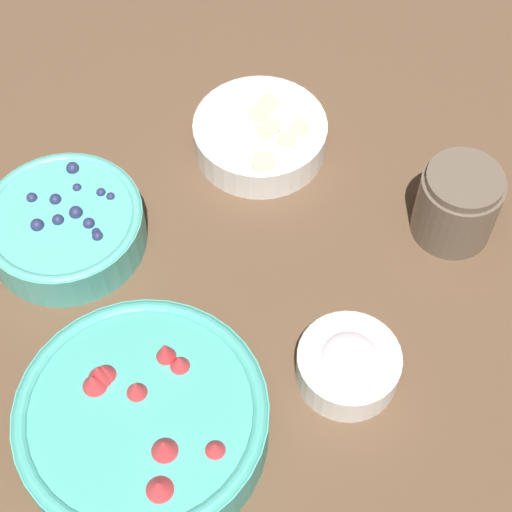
{
  "coord_description": "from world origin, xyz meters",
  "views": [
    {
      "loc": [
        -0.19,
        -0.48,
        0.84
      ],
      "look_at": [
        0.02,
        -0.01,
        0.04
      ],
      "focal_mm": 60.0,
      "sensor_mm": 36.0,
      "label": 1
    }
  ],
  "objects_px": {
    "bowl_strawberries": "(143,419)",
    "jar_chocolate": "(457,205)",
    "bowl_blueberries": "(65,225)",
    "bowl_bananas": "(260,133)",
    "bowl_cream": "(348,363)"
  },
  "relations": [
    {
      "from": "bowl_strawberries",
      "to": "jar_chocolate",
      "type": "relative_size",
      "value": 2.62
    },
    {
      "from": "bowl_blueberries",
      "to": "bowl_bananas",
      "type": "distance_m",
      "value": 0.27
    },
    {
      "from": "bowl_blueberries",
      "to": "bowl_cream",
      "type": "height_order",
      "value": "bowl_blueberries"
    },
    {
      "from": "bowl_bananas",
      "to": "bowl_cream",
      "type": "height_order",
      "value": "bowl_cream"
    },
    {
      "from": "bowl_blueberries",
      "to": "bowl_cream",
      "type": "bearing_deg",
      "value": -53.34
    },
    {
      "from": "jar_chocolate",
      "to": "bowl_blueberries",
      "type": "bearing_deg",
      "value": 157.87
    },
    {
      "from": "bowl_blueberries",
      "to": "bowl_bananas",
      "type": "xyz_separation_m",
      "value": [
        0.27,
        0.04,
        -0.0
      ]
    },
    {
      "from": "bowl_blueberries",
      "to": "jar_chocolate",
      "type": "height_order",
      "value": "jar_chocolate"
    },
    {
      "from": "bowl_blueberries",
      "to": "bowl_cream",
      "type": "distance_m",
      "value": 0.36
    },
    {
      "from": "bowl_bananas",
      "to": "bowl_blueberries",
      "type": "bearing_deg",
      "value": -172.15
    },
    {
      "from": "bowl_strawberries",
      "to": "bowl_cream",
      "type": "distance_m",
      "value": 0.22
    },
    {
      "from": "bowl_cream",
      "to": "jar_chocolate",
      "type": "bearing_deg",
      "value": 30.58
    },
    {
      "from": "bowl_cream",
      "to": "bowl_strawberries",
      "type": "bearing_deg",
      "value": 172.79
    },
    {
      "from": "bowl_strawberries",
      "to": "bowl_bananas",
      "type": "height_order",
      "value": "bowl_strawberries"
    },
    {
      "from": "bowl_cream",
      "to": "jar_chocolate",
      "type": "distance_m",
      "value": 0.24
    }
  ]
}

